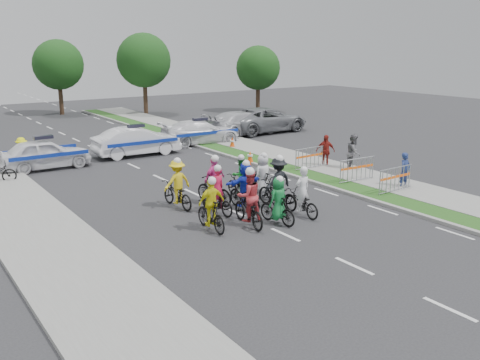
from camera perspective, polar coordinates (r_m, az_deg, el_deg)
ground at (r=17.28m, az=4.85°, el=-5.85°), size 90.00×90.00×0.00m
curb_right at (r=24.07m, az=6.76°, el=0.10°), size 0.20×60.00×0.12m
grass_strip at (r=24.53m, az=7.99°, el=0.31°), size 1.20×60.00×0.11m
sidewalk_right at (r=25.74m, az=10.96°, el=0.89°), size 2.40×60.00×0.13m
sidewalk_left at (r=18.86m, az=-21.00°, el=-4.83°), size 3.00×60.00×0.13m
rider_0 at (r=19.03m, az=6.57°, el=-2.06°), size 0.66×1.80×1.82m
rider_1 at (r=18.09m, az=4.06°, el=-2.67°), size 0.77×1.66×1.70m
rider_2 at (r=17.85m, az=0.91°, el=-2.60°), size 0.98×2.08×2.04m
rider_3 at (r=17.42m, az=-3.10°, el=-3.20°), size 0.94×1.76×1.84m
rider_4 at (r=19.80m, az=4.04°, el=-0.81°), size 1.19×2.06×2.03m
rider_5 at (r=19.51m, az=0.53°, el=-0.97°), size 1.52×1.82×1.89m
rider_6 at (r=19.16m, az=-2.50°, el=-1.87°), size 0.77×1.83×1.82m
rider_7 at (r=21.07m, az=2.41°, el=-0.03°), size 0.83×1.81×1.85m
rider_8 at (r=21.14m, az=-0.01°, el=-0.14°), size 0.74×1.74×1.76m
rider_9 at (r=20.21m, az=-2.77°, el=-0.60°), size 1.04×1.91×1.94m
rider_10 at (r=19.95m, az=-6.72°, el=-0.88°), size 1.10×1.92×1.92m
police_car_0 at (r=27.68m, az=-20.12°, el=2.64°), size 4.36×1.80×1.48m
police_car_1 at (r=29.67m, az=-10.97°, el=4.06°), size 4.73×1.76×1.54m
police_car_2 at (r=32.69m, az=-4.26°, el=5.12°), size 5.11×2.52×1.43m
civilian_sedan at (r=35.71m, az=0.21°, el=6.08°), size 5.70×2.86×1.59m
civilian_suv at (r=36.98m, az=2.74°, el=6.44°), size 6.16×2.97×1.69m
spectator_0 at (r=23.42m, az=17.18°, el=0.94°), size 0.59×0.41×1.55m
spectator_1 at (r=26.15m, az=12.03°, el=2.88°), size 1.08×1.03×1.76m
spectator_2 at (r=26.58m, az=9.09°, el=3.05°), size 1.04×0.78×1.63m
marshal_hiviz at (r=28.18m, az=-22.22°, el=2.69°), size 1.12×0.87×1.53m
barrier_0 at (r=22.53m, az=16.20°, el=-0.06°), size 2.02×0.58×1.12m
barrier_1 at (r=23.86m, az=12.36°, el=0.97°), size 2.02×0.60×1.12m
barrier_2 at (r=25.96m, az=7.54°, el=2.26°), size 2.02×0.57×1.12m
cone_0 at (r=27.07m, az=1.08°, el=2.41°), size 0.40×0.40×0.70m
cone_1 at (r=31.09m, az=-0.83°, el=3.98°), size 0.40×0.40×0.70m
tree_1 at (r=46.71m, az=-10.22°, el=12.44°), size 4.55×4.55×6.82m
tree_2 at (r=47.85m, az=1.95°, el=11.85°), size 3.85×3.85×5.77m
tree_4 at (r=48.40m, az=-18.83°, el=11.56°), size 4.20×4.20×6.30m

